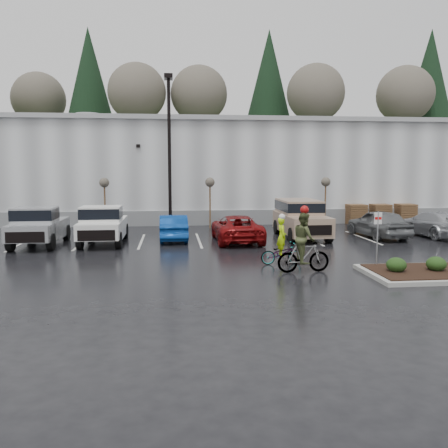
{
  "coord_description": "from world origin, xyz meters",
  "views": [
    {
      "loc": [
        -3.9,
        -16.73,
        3.88
      ],
      "look_at": [
        -1.57,
        4.37,
        1.3
      ],
      "focal_mm": 38.0,
      "sensor_mm": 36.0,
      "label": 1
    }
  ],
  "objects": [
    {
      "name": "pallet_stack_a",
      "position": [
        8.5,
        14.0,
        0.68
      ],
      "size": [
        1.2,
        1.2,
        1.35
      ],
      "primitive_type": "cube",
      "color": "#4C371E",
      "rests_on": "ground"
    },
    {
      "name": "car_blue",
      "position": [
        -3.83,
        8.37,
        0.68
      ],
      "size": [
        1.5,
        4.12,
        1.35
      ],
      "primitive_type": "imported",
      "rotation": [
        0.0,
        0.0,
        3.16
      ],
      "color": "navy",
      "rests_on": "ground"
    },
    {
      "name": "cyclist_olive",
      "position": [
        0.89,
        -0.02,
        0.89
      ],
      "size": [
        1.94,
        0.94,
        2.47
      ],
      "rotation": [
        0.0,
        0.0,
        1.64
      ],
      "color": "#3F3F44",
      "rests_on": "ground"
    },
    {
      "name": "sapling_mid",
      "position": [
        -1.5,
        13.0,
        2.73
      ],
      "size": [
        0.6,
        0.6,
        3.2
      ],
      "color": "#4C371E",
      "rests_on": "ground"
    },
    {
      "name": "car_red",
      "position": [
        -0.56,
        7.44,
        0.69
      ],
      "size": [
        2.36,
        5.0,
        1.38
      ],
      "primitive_type": "imported",
      "rotation": [
        0.0,
        0.0,
        3.16
      ],
      "color": "maroon",
      "rests_on": "ground"
    },
    {
      "name": "pickup_white",
      "position": [
        -7.35,
        7.76,
        0.98
      ],
      "size": [
        2.1,
        5.2,
        1.96
      ],
      "primitive_type": null,
      "color": "silver",
      "rests_on": "ground"
    },
    {
      "name": "pallet_stack_b",
      "position": [
        10.2,
        14.0,
        0.68
      ],
      "size": [
        1.2,
        1.2,
        1.35
      ],
      "primitive_type": "cube",
      "color": "#4C371E",
      "rests_on": "ground"
    },
    {
      "name": "car_far_silver",
      "position": [
        10.57,
        8.04,
        0.71
      ],
      "size": [
        2.53,
        5.11,
        1.43
      ],
      "primitive_type": "imported",
      "rotation": [
        0.0,
        0.0,
        3.25
      ],
      "color": "#B0B3B8",
      "rests_on": "ground"
    },
    {
      "name": "car_grey",
      "position": [
        7.41,
        8.06,
        0.77
      ],
      "size": [
        2.32,
        4.69,
        1.54
      ],
      "primitive_type": "imported",
      "rotation": [
        0.0,
        0.0,
        3.26
      ],
      "color": "slate",
      "rests_on": "ground"
    },
    {
      "name": "sapling_west",
      "position": [
        -8.0,
        13.0,
        2.73
      ],
      "size": [
        0.6,
        0.6,
        3.2
      ],
      "color": "#4C371E",
      "rests_on": "ground"
    },
    {
      "name": "cyclist_hivis",
      "position": [
        0.42,
        1.5,
        0.64
      ],
      "size": [
        1.7,
        0.67,
        2.02
      ],
      "rotation": [
        0.0,
        0.0,
        1.63
      ],
      "color": "#3F3F44",
      "rests_on": "ground"
    },
    {
      "name": "suv_tan",
      "position": [
        3.13,
        8.36,
        1.03
      ],
      "size": [
        2.2,
        5.1,
        2.06
      ],
      "primitive_type": null,
      "color": "#A0846C",
      "rests_on": "ground"
    },
    {
      "name": "lamppost",
      "position": [
        -4.0,
        12.0,
        5.69
      ],
      "size": [
        0.5,
        1.0,
        9.22
      ],
      "color": "black",
      "rests_on": "ground"
    },
    {
      "name": "shrub_a",
      "position": [
        4.0,
        -1.0,
        0.41
      ],
      "size": [
        0.7,
        0.7,
        0.52
      ],
      "primitive_type": "ellipsoid",
      "color": "black",
      "rests_on": "curb_island"
    },
    {
      "name": "shrub_b",
      "position": [
        5.5,
        -1.0,
        0.41
      ],
      "size": [
        0.7,
        0.7,
        0.52
      ],
      "primitive_type": "ellipsoid",
      "color": "black",
      "rests_on": "curb_island"
    },
    {
      "name": "fire_lane_sign",
      "position": [
        3.8,
        0.2,
        1.41
      ],
      "size": [
        0.3,
        0.05,
        2.2
      ],
      "color": "gray",
      "rests_on": "ground"
    },
    {
      "name": "ground",
      "position": [
        0.0,
        0.0,
        0.0
      ],
      "size": [
        120.0,
        120.0,
        0.0
      ],
      "primitive_type": "plane",
      "color": "black",
      "rests_on": "ground"
    },
    {
      "name": "pallet_stack_c",
      "position": [
        12.0,
        14.0,
        0.68
      ],
      "size": [
        1.2,
        1.2,
        1.35
      ],
      "primitive_type": "cube",
      "color": "#4C371E",
      "rests_on": "ground"
    },
    {
      "name": "wooded_ridge",
      "position": [
        0.0,
        45.0,
        3.0
      ],
      "size": [
        80.0,
        25.0,
        6.0
      ],
      "primitive_type": "cube",
      "color": "#253918",
      "rests_on": "ground"
    },
    {
      "name": "warehouse",
      "position": [
        0.0,
        21.99,
        3.65
      ],
      "size": [
        60.5,
        15.5,
        7.2
      ],
      "color": "#A3A5A7",
      "rests_on": "ground"
    },
    {
      "name": "pickup_silver",
      "position": [
        -10.41,
        7.51,
        0.98
      ],
      "size": [
        2.1,
        5.2,
        1.96
      ],
      "primitive_type": null,
      "color": "#A8ACB0",
      "rests_on": "ground"
    },
    {
      "name": "sapling_east",
      "position": [
        6.0,
        13.0,
        2.73
      ],
      "size": [
        0.6,
        0.6,
        3.2
      ],
      "color": "#4C371E",
      "rests_on": "ground"
    }
  ]
}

